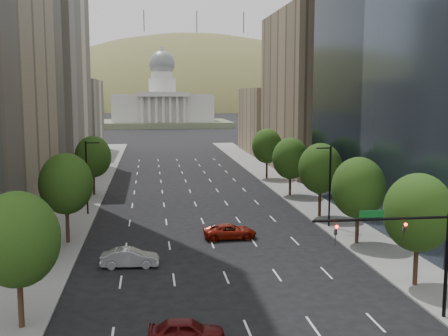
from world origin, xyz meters
name	(u,v)px	position (x,y,z in m)	size (l,w,h in m)	color
sidewalk_left	(65,224)	(-15.50, 60.00, 0.07)	(6.00, 200.00, 0.15)	slate
sidewalk_right	(331,216)	(15.50, 60.00, 0.07)	(6.00, 200.00, 0.15)	slate
midrise_cream_left	(43,78)	(-25.00, 103.00, 17.50)	(14.00, 30.00, 35.00)	beige
filler_left	(70,117)	(-25.00, 136.00, 9.00)	(14.00, 26.00, 18.00)	beige
parking_tan_right	(313,92)	(25.00, 100.00, 15.00)	(14.00, 30.00, 30.00)	#8C7759
filler_right	(274,121)	(25.00, 133.00, 8.00)	(14.00, 26.00, 16.00)	#8C7759
tree_right_1	(418,213)	(14.00, 36.00, 5.75)	(5.20, 5.20, 8.75)	#382316
tree_right_2	(358,188)	(14.00, 48.00, 5.60)	(5.20, 5.20, 8.61)	#382316
tree_right_3	(320,168)	(14.00, 60.00, 5.89)	(5.20, 5.20, 8.89)	#382316
tree_right_4	(290,158)	(14.00, 74.00, 5.46)	(5.20, 5.20, 8.46)	#382316
tree_right_5	(267,146)	(14.00, 90.00, 5.75)	(5.20, 5.20, 8.75)	#382316
tree_left_0	(17,240)	(-14.00, 32.00, 5.75)	(5.20, 5.20, 8.75)	#382316
tree_left_1	(66,184)	(-14.00, 52.00, 5.96)	(5.20, 5.20, 8.97)	#382316
tree_left_2	(93,157)	(-14.00, 78.00, 5.68)	(5.20, 5.20, 8.68)	#382316
streetlight_rn	(329,184)	(13.44, 55.00, 4.84)	(1.70, 0.20, 9.00)	black
streetlight_ln	(87,176)	(-13.44, 65.00, 4.84)	(1.70, 0.20, 9.00)	black
traffic_signal	(411,243)	(10.53, 30.00, 5.17)	(9.12, 0.40, 7.38)	black
capitol	(163,107)	(0.00, 249.71, 8.58)	(60.00, 40.00, 35.20)	#596647
foothills	(187,142)	(34.67, 599.39, -37.78)	(720.00, 413.00, 263.00)	olive
car_maroon	(186,331)	(-3.93, 28.56, 0.77)	(1.82, 4.53, 1.54)	#490C0C
car_silver	(130,258)	(-7.72, 43.79, 0.80)	(1.70, 4.88, 1.61)	#9D9DA2
car_red_far	(230,231)	(2.04, 51.81, 0.75)	(2.47, 5.36, 1.49)	maroon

